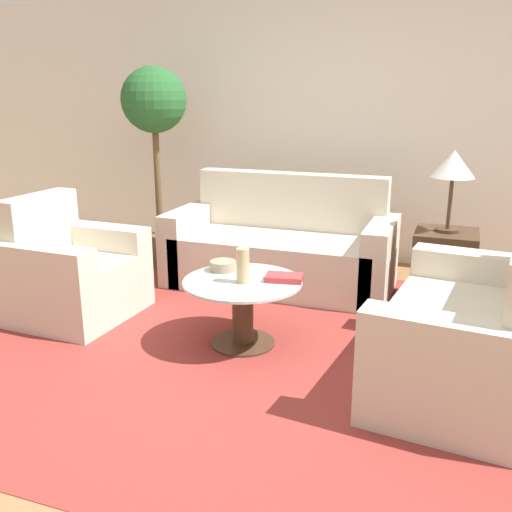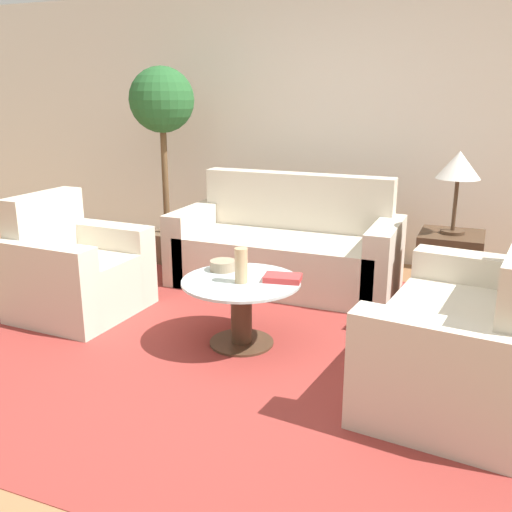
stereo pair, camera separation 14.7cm
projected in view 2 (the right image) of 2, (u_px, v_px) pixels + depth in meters
ground_plane at (203, 382)px, 3.33m from camera, size 14.00×14.00×0.00m
wall_back at (337, 127)px, 5.54m from camera, size 10.00×0.06×2.60m
rug at (242, 343)px, 3.84m from camera, size 3.71×3.46×0.01m
sofa_main at (287, 250)px, 4.97m from camera, size 1.92×0.86×0.94m
armchair at (74, 274)px, 4.32m from camera, size 0.82×0.90×0.90m
loveseat at (472, 341)px, 3.18m from camera, size 0.97×1.53×0.92m
coffee_table at (242, 303)px, 3.76m from camera, size 0.78×0.78×0.45m
side_table at (449, 270)px, 4.43m from camera, size 0.47×0.47×0.59m
table_lamp at (459, 168)px, 4.21m from camera, size 0.32×0.32×0.62m
potted_plant at (163, 121)px, 5.33m from camera, size 0.60×0.60×1.86m
vase at (241, 265)px, 3.64m from camera, size 0.08×0.08×0.23m
bowl at (223, 265)px, 3.91m from camera, size 0.18×0.18×0.07m
book_stack at (283, 278)px, 3.69m from camera, size 0.26×0.19×0.04m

